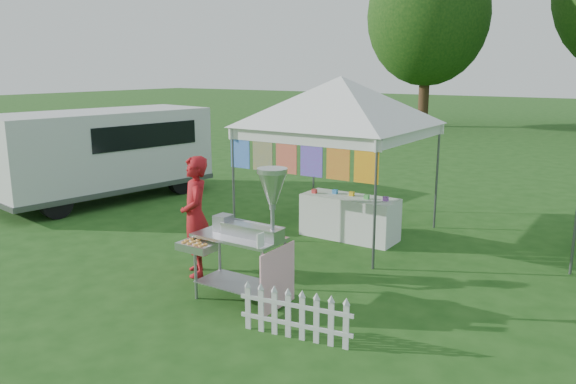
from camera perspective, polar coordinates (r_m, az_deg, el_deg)
The scene contains 8 objects.
ground at distance 8.25m, azimuth -6.91°, elevation -10.02°, with size 120.00×120.00×0.00m, color #1C4814.
canopy_main at distance 10.51m, azimuth 5.39°, elevation 11.59°, with size 4.24×4.24×3.45m.
tree_left at distance 31.83m, azimuth 14.03°, elevation 17.01°, with size 6.40×6.40×9.53m.
donut_cart at distance 7.41m, azimuth -3.84°, elevation -3.40°, with size 1.37×0.95×1.91m.
vendor at distance 8.69m, azimuth -9.39°, elevation -2.45°, with size 0.68×0.44×1.85m, color #A4141A.
cargo_van at distance 14.32m, azimuth -17.92°, elevation 3.91°, with size 2.83×5.41×2.14m.
picket_fence at distance 6.77m, azimuth 0.72°, elevation -12.50°, with size 1.42×0.26×0.56m.
display_table at distance 10.61m, azimuth 6.26°, elevation -2.57°, with size 1.80×0.70×0.80m, color white.
Camera 1 is at (5.01, -5.74, 3.15)m, focal length 35.00 mm.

